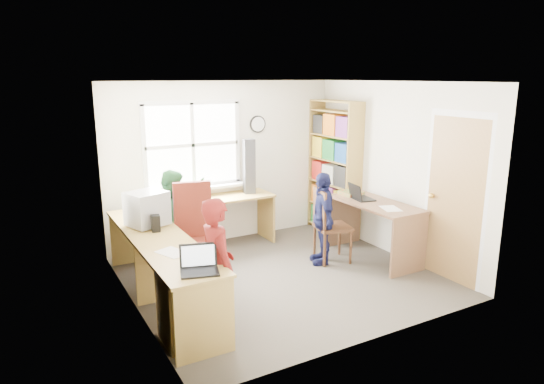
{
  "coord_description": "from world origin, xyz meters",
  "views": [
    {
      "loc": [
        -2.88,
        -4.89,
        2.47
      ],
      "look_at": [
        0.0,
        0.25,
        1.05
      ],
      "focal_mm": 32.0,
      "sensor_mm": 36.0,
      "label": 1
    }
  ],
  "objects_px": {
    "wooden_chair": "(328,223)",
    "person_green": "(174,219)",
    "person_red": "(218,267)",
    "laptop_right": "(360,196)",
    "l_desk": "(189,271)",
    "person_navy": "(322,218)",
    "laptop_left": "(199,265)",
    "swivel_chair": "(195,242)",
    "bookshelf": "(334,171)",
    "potted_plant": "(200,188)",
    "cd_tower": "(249,166)",
    "right_desk": "(375,218)",
    "crt_monitor": "(147,209)"
  },
  "relations": [
    {
      "from": "l_desk",
      "to": "laptop_right",
      "type": "bearing_deg",
      "value": 10.16
    },
    {
      "from": "laptop_left",
      "to": "person_red",
      "type": "distance_m",
      "value": 0.31
    },
    {
      "from": "cd_tower",
      "to": "person_navy",
      "type": "xyz_separation_m",
      "value": [
        0.45,
        -1.28,
        -0.54
      ]
    },
    {
      "from": "right_desk",
      "to": "person_green",
      "type": "bearing_deg",
      "value": 157.49
    },
    {
      "from": "cd_tower",
      "to": "bookshelf",
      "type": "bearing_deg",
      "value": 0.65
    },
    {
      "from": "wooden_chair",
      "to": "person_green",
      "type": "height_order",
      "value": "person_green"
    },
    {
      "from": "person_red",
      "to": "laptop_right",
      "type": "bearing_deg",
      "value": -68.39
    },
    {
      "from": "laptop_right",
      "to": "cd_tower",
      "type": "relative_size",
      "value": 0.45
    },
    {
      "from": "l_desk",
      "to": "potted_plant",
      "type": "bearing_deg",
      "value": 65.27
    },
    {
      "from": "right_desk",
      "to": "person_navy",
      "type": "distance_m",
      "value": 0.75
    },
    {
      "from": "crt_monitor",
      "to": "person_green",
      "type": "relative_size",
      "value": 0.39
    },
    {
      "from": "person_red",
      "to": "person_green",
      "type": "relative_size",
      "value": 1.05
    },
    {
      "from": "right_desk",
      "to": "laptop_right",
      "type": "height_order",
      "value": "laptop_right"
    },
    {
      "from": "swivel_chair",
      "to": "laptop_right",
      "type": "bearing_deg",
      "value": 7.79
    },
    {
      "from": "right_desk",
      "to": "potted_plant",
      "type": "relative_size",
      "value": 4.28
    },
    {
      "from": "potted_plant",
      "to": "person_green",
      "type": "relative_size",
      "value": 0.25
    },
    {
      "from": "swivel_chair",
      "to": "person_red",
      "type": "distance_m",
      "value": 1.25
    },
    {
      "from": "laptop_left",
      "to": "person_green",
      "type": "height_order",
      "value": "person_green"
    },
    {
      "from": "potted_plant",
      "to": "laptop_right",
      "type": "bearing_deg",
      "value": -34.39
    },
    {
      "from": "person_red",
      "to": "person_navy",
      "type": "height_order",
      "value": "person_red"
    },
    {
      "from": "crt_monitor",
      "to": "person_red",
      "type": "relative_size",
      "value": 0.38
    },
    {
      "from": "l_desk",
      "to": "laptop_right",
      "type": "height_order",
      "value": "laptop_right"
    },
    {
      "from": "laptop_left",
      "to": "right_desk",
      "type": "bearing_deg",
      "value": 34.95
    },
    {
      "from": "l_desk",
      "to": "person_navy",
      "type": "xyz_separation_m",
      "value": [
        2.04,
        0.46,
        0.17
      ]
    },
    {
      "from": "right_desk",
      "to": "bookshelf",
      "type": "xyz_separation_m",
      "value": [
        0.2,
        1.22,
        0.43
      ]
    },
    {
      "from": "l_desk",
      "to": "crt_monitor",
      "type": "relative_size",
      "value": 5.73
    },
    {
      "from": "wooden_chair",
      "to": "person_green",
      "type": "bearing_deg",
      "value": 169.72
    },
    {
      "from": "right_desk",
      "to": "person_red",
      "type": "relative_size",
      "value": 1.0
    },
    {
      "from": "potted_plant",
      "to": "person_green",
      "type": "height_order",
      "value": "person_green"
    },
    {
      "from": "cd_tower",
      "to": "potted_plant",
      "type": "distance_m",
      "value": 0.82
    },
    {
      "from": "laptop_left",
      "to": "person_navy",
      "type": "height_order",
      "value": "person_navy"
    },
    {
      "from": "swivel_chair",
      "to": "l_desk",
      "type": "bearing_deg",
      "value": -104.24
    },
    {
      "from": "swivel_chair",
      "to": "wooden_chair",
      "type": "xyz_separation_m",
      "value": [
        1.81,
        -0.19,
        0.02
      ]
    },
    {
      "from": "person_red",
      "to": "l_desk",
      "type": "bearing_deg",
      "value": 8.59
    },
    {
      "from": "cd_tower",
      "to": "l_desk",
      "type": "bearing_deg",
      "value": -120.84
    },
    {
      "from": "person_green",
      "to": "bookshelf",
      "type": "bearing_deg",
      "value": -95.76
    },
    {
      "from": "l_desk",
      "to": "person_red",
      "type": "xyz_separation_m",
      "value": [
        0.09,
        -0.57,
        0.23
      ]
    },
    {
      "from": "person_green",
      "to": "potted_plant",
      "type": "bearing_deg",
      "value": -58.98
    },
    {
      "from": "swivel_chair",
      "to": "person_navy",
      "type": "height_order",
      "value": "person_navy"
    },
    {
      "from": "person_red",
      "to": "wooden_chair",
      "type": "bearing_deg",
      "value": -63.66
    },
    {
      "from": "person_red",
      "to": "cd_tower",
      "type": "bearing_deg",
      "value": -33.56
    },
    {
      "from": "person_red",
      "to": "laptop_left",
      "type": "bearing_deg",
      "value": 120.54
    },
    {
      "from": "swivel_chair",
      "to": "cd_tower",
      "type": "relative_size",
      "value": 1.51
    },
    {
      "from": "swivel_chair",
      "to": "person_green",
      "type": "relative_size",
      "value": 0.94
    },
    {
      "from": "bookshelf",
      "to": "potted_plant",
      "type": "xyz_separation_m",
      "value": [
        -2.15,
        0.28,
        -0.09
      ]
    },
    {
      "from": "bookshelf",
      "to": "cd_tower",
      "type": "xyz_separation_m",
      "value": [
        -1.37,
        0.27,
        0.16
      ]
    },
    {
      "from": "crt_monitor",
      "to": "bookshelf",
      "type": "bearing_deg",
      "value": -8.12
    },
    {
      "from": "laptop_right",
      "to": "person_red",
      "type": "relative_size",
      "value": 0.27
    },
    {
      "from": "person_navy",
      "to": "swivel_chair",
      "type": "bearing_deg",
      "value": -75.23
    },
    {
      "from": "cd_tower",
      "to": "crt_monitor",
      "type": "bearing_deg",
      "value": -141.9
    }
  ]
}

